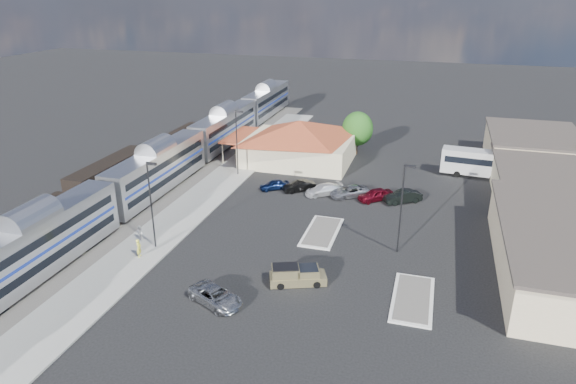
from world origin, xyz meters
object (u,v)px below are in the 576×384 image
(coach_bus, at_px, (486,163))
(pickup_truck, at_px, (298,276))
(station_depot, at_px, (299,141))
(suv, at_px, (216,296))

(coach_bus, bearing_deg, pickup_truck, 157.55)
(pickup_truck, bearing_deg, coach_bus, -48.65)
(station_depot, bearing_deg, coach_bus, 1.19)
(station_depot, height_order, suv, station_depot)
(pickup_truck, xyz_separation_m, coach_bus, (17.07, 32.84, 1.31))
(station_depot, distance_m, pickup_truck, 33.56)
(coach_bus, bearing_deg, suv, 153.92)
(station_depot, distance_m, coach_bus, 25.88)
(pickup_truck, xyz_separation_m, suv, (-5.62, -4.79, -0.11))
(pickup_truck, distance_m, suv, 7.39)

